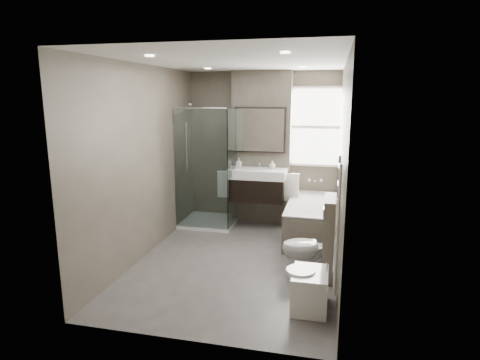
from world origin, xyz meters
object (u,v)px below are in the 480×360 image
(vanity, at_px, (258,184))
(bidet, at_px, (309,289))
(bathtub, at_px, (312,218))
(toilet, at_px, (310,248))

(vanity, bearing_deg, bidet, -67.85)
(bidet, bearing_deg, bathtub, 92.36)
(bidet, bearing_deg, vanity, 112.15)
(vanity, relative_size, bathtub, 0.59)
(vanity, relative_size, bidet, 1.82)
(toilet, height_order, bidet, toilet)
(bathtub, xyz_separation_m, toilet, (0.05, -1.34, 0.03))
(bathtub, height_order, toilet, toilet)
(vanity, xyz_separation_m, bathtub, (0.92, -0.33, -0.43))
(vanity, xyz_separation_m, bidet, (1.01, -2.49, -0.53))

